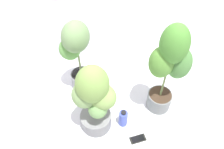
# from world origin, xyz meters

# --- Properties ---
(ground_plane) EXTENTS (8.00, 8.00, 0.00)m
(ground_plane) POSITION_xyz_m (0.00, 0.00, 0.00)
(ground_plane) COLOR silver
(ground_plane) RESTS_ON ground
(potted_plant_back_left) EXTENTS (0.37, 0.36, 0.80)m
(potted_plant_back_left) POSITION_xyz_m (-0.30, 0.36, 0.48)
(potted_plant_back_left) COLOR slate
(potted_plant_back_left) RESTS_ON ground
(potted_plant_front_left) EXTENTS (0.39, 0.32, 0.76)m
(potted_plant_front_left) POSITION_xyz_m (-0.28, -0.14, 0.41)
(potted_plant_front_left) COLOR slate
(potted_plant_front_left) RESTS_ON ground
(potted_plant_front_right) EXTENTS (0.40, 0.30, 0.96)m
(potted_plant_front_right) POSITION_xyz_m (0.35, -0.14, 0.57)
(potted_plant_front_right) COLOR slate
(potted_plant_front_right) RESTS_ON ground
(cell_phone) EXTENTS (0.15, 0.08, 0.01)m
(cell_phone) POSITION_xyz_m (0.02, -0.40, 0.00)
(cell_phone) COLOR black
(cell_phone) RESTS_ON ground
(nutrient_bottle) EXTENTS (0.08, 0.08, 0.19)m
(nutrient_bottle) POSITION_xyz_m (-0.05, -0.21, 0.09)
(nutrient_bottle) COLOR #4355C4
(nutrient_bottle) RESTS_ON ground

